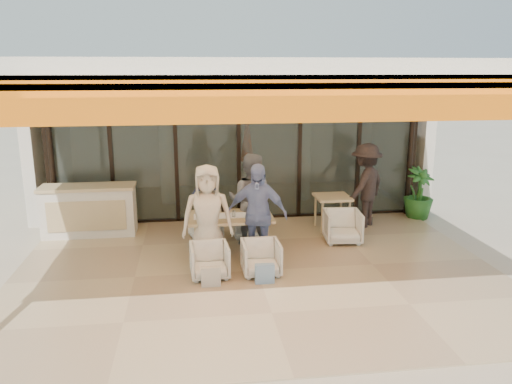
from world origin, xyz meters
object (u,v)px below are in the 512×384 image
side_table (332,201)px  standing_woman (365,186)px  chair_near_left (210,259)px  diner_cream (208,216)px  chair_near_right (261,256)px  diner_grey (251,200)px  diner_periwinkle (257,214)px  host_counter (89,210)px  side_chair (343,225)px  dining_table (230,219)px  chair_far_left (206,224)px  potted_palm (419,193)px  diner_navy (206,208)px  chair_far_right (248,223)px

side_table → standing_woman: (0.76, 0.17, 0.26)m
chair_near_left → diner_cream: (0.00, 0.50, 0.57)m
chair_near_right → diner_cream: size_ratio=0.36×
diner_grey → diner_periwinkle: 0.90m
host_counter → standing_woman: (5.69, -0.15, 0.37)m
side_chair → dining_table: bearing=-164.5°
diner_periwinkle → side_chair: (1.79, 0.83, -0.53)m
host_counter → chair_far_left: (2.30, -0.50, -0.24)m
chair_far_left → chair_near_left: chair_near_left is taller
chair_near_right → diner_grey: 1.51m
potted_palm → chair_far_left: bearing=-170.7°
side_chair → side_table: bearing=95.8°
chair_near_right → side_table: bearing=48.2°
chair_near_left → side_chair: side_chair is taller
diner_navy → potted_palm: 4.97m
chair_far_right → chair_near_right: chair_near_right is taller
dining_table → chair_far_right: dining_table is taller
chair_near_left → side_chair: bearing=23.5°
host_counter → diner_grey: diner_grey is taller
dining_table → chair_far_right: bearing=65.7°
host_counter → potted_palm: (7.10, 0.29, 0.05)m
diner_cream → side_chair: 2.81m
side_chair → chair_far_left: bearing=173.6°
diner_navy → host_counter: bearing=-38.6°
dining_table → chair_near_right: dining_table is taller
chair_near_left → standing_woman: size_ratio=0.35×
dining_table → standing_woman: 3.25m
diner_grey → potted_palm: 4.17m
diner_navy → side_chair: 2.66m
dining_table → chair_near_left: (-0.41, -0.96, -0.37)m
dining_table → diner_periwinkle: (0.43, -0.46, 0.20)m
chair_near_left → diner_grey: size_ratio=0.35×
chair_far_left → diner_grey: diner_grey is taller
dining_table → diner_periwinkle: diner_periwinkle is taller
diner_grey → standing_woman: 2.69m
dining_table → side_table: size_ratio=2.01×
host_counter → chair_far_right: host_counter is taller
chair_far_right → standing_woman: size_ratio=0.33×
chair_near_right → chair_far_right: bearing=88.8°
diner_navy → diner_grey: bearing=165.0°
diner_navy → standing_woman: bearing=179.1°
chair_far_right → diner_grey: diner_grey is taller
diner_navy → side_table: (2.63, 0.68, -0.13)m
side_table → potted_palm: 2.25m
diner_navy → side_chair: diner_navy is taller
chair_near_right → standing_woman: (2.55, 2.25, 0.58)m
chair_far_right → side_chair: bearing=161.2°
diner_navy → side_chair: (2.63, -0.07, -0.42)m
diner_grey → diner_cream: size_ratio=1.01×
chair_far_left → diner_cream: 1.52m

